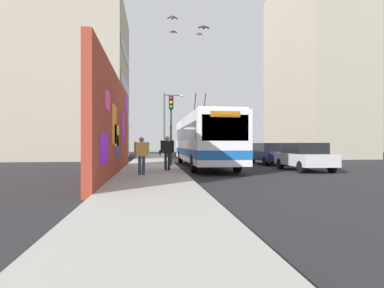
{
  "coord_description": "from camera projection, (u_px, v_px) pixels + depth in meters",
  "views": [
    {
      "loc": [
        -19.99,
        1.57,
        1.55
      ],
      "look_at": [
        0.0,
        -0.95,
        1.51
      ],
      "focal_mm": 29.83,
      "sensor_mm": 36.0,
      "label": 1
    }
  ],
  "objects": [
    {
      "name": "pedestrian_near_wall",
      "position": [
        142.0,
        153.0,
        14.19
      ],
      "size": [
        0.22,
        0.67,
        1.68
      ],
      "color": "#2D3F59",
      "rests_on": "sidewalk_slab"
    },
    {
      "name": "building_far_left",
      "position": [
        76.0,
        83.0,
        32.24
      ],
      "size": [
        11.33,
        9.82,
        15.37
      ],
      "color": "#9E937F",
      "rests_on": "ground_plane"
    },
    {
      "name": "ground_plane",
      "position": [
        177.0,
        168.0,
        20.03
      ],
      "size": [
        80.0,
        80.0,
        0.0
      ],
      "primitive_type": "plane",
      "color": "#232326"
    },
    {
      "name": "parked_car_silver",
      "position": [
        304.0,
        156.0,
        18.06
      ],
      "size": [
        4.09,
        1.95,
        1.58
      ],
      "color": "#B7B7BC",
      "rests_on": "ground_plane"
    },
    {
      "name": "parked_car_navy",
      "position": [
        269.0,
        153.0,
        23.51
      ],
      "size": [
        4.33,
        1.79,
        1.58
      ],
      "color": "navy",
      "rests_on": "ground_plane"
    },
    {
      "name": "street_lamp",
      "position": [
        167.0,
        121.0,
        29.34
      ],
      "size": [
        0.44,
        1.86,
        6.01
      ],
      "color": "#4C4C51",
      "rests_on": "sidewalk_slab"
    },
    {
      "name": "traffic_light",
      "position": [
        171.0,
        119.0,
        20.47
      ],
      "size": [
        0.49,
        0.28,
        4.46
      ],
      "color": "#2D382D",
      "rests_on": "sidewalk_slab"
    },
    {
      "name": "graffiti_wall",
      "position": [
        114.0,
        126.0,
        15.22
      ],
      "size": [
        13.15,
        0.32,
        4.74
      ],
      "color": "maroon",
      "rests_on": "ground_plane"
    },
    {
      "name": "curbside_puddle",
      "position": [
        188.0,
        169.0,
        19.4
      ],
      "size": [
        1.11,
        1.11,
        0.0
      ],
      "primitive_type": "cylinder",
      "color": "black",
      "rests_on": "ground_plane"
    },
    {
      "name": "city_bus",
      "position": [
        204.0,
        139.0,
        20.94
      ],
      "size": [
        12.56,
        2.63,
        5.06
      ],
      "color": "silver",
      "rests_on": "ground_plane"
    },
    {
      "name": "building_far_right",
      "position": [
        313.0,
        68.0,
        36.98
      ],
      "size": [
        13.92,
        6.91,
        20.57
      ],
      "color": "#9E937F",
      "rests_on": "ground_plane"
    },
    {
      "name": "sidewalk_slab",
      "position": [
        151.0,
        167.0,
        19.83
      ],
      "size": [
        48.0,
        3.2,
        0.15
      ],
      "primitive_type": "cube",
      "color": "#9E9B93",
      "rests_on": "ground_plane"
    },
    {
      "name": "flying_pigeons",
      "position": [
        191.0,
        23.0,
        18.97
      ],
      "size": [
        7.92,
        2.89,
        2.49
      ],
      "color": "#47474C"
    },
    {
      "name": "pedestrian_at_curb",
      "position": [
        167.0,
        150.0,
        16.62
      ],
      "size": [
        0.24,
        0.78,
        1.78
      ],
      "color": "#1E1E2D",
      "rests_on": "sidewalk_slab"
    }
  ]
}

